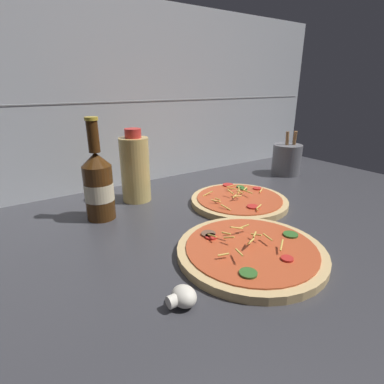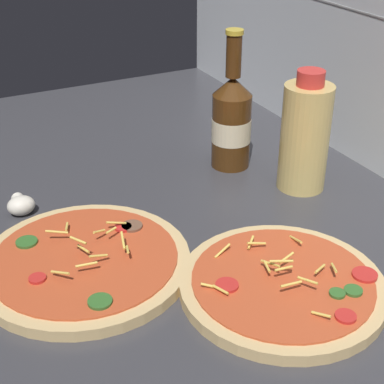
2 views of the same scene
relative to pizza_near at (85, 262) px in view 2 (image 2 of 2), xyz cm
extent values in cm
cube|color=#38383D|center=(3.80, 12.18, -2.24)|extent=(160.00, 90.00, 2.50)
cylinder|color=tan|center=(0.01, -0.01, -0.14)|extent=(29.93, 29.93, 1.70)
cylinder|color=#C14C28|center=(0.01, -0.01, 0.86)|extent=(26.34, 26.34, 0.30)
cylinder|color=red|center=(2.25, -7.17, 1.21)|extent=(2.33, 2.33, 0.40)
cylinder|color=brown|center=(-4.07, 8.85, 1.21)|extent=(3.19, 3.19, 0.40)
cylinder|color=red|center=(-4.37, 7.54, 1.21)|extent=(2.59, 2.59, 0.40)
cylinder|color=#336628|center=(-6.99, -6.44, 1.21)|extent=(3.16, 3.16, 0.40)
cylinder|color=#336628|center=(10.49, -1.30, 1.21)|extent=(3.16, 3.16, 0.40)
cylinder|color=#EFCC56|center=(4.05, -0.79, 2.37)|extent=(0.89, 2.96, 0.44)
cylinder|color=#EFCC56|center=(-7.43, -0.26, 1.86)|extent=(2.19, 1.12, 0.49)
cylinder|color=#EFCC56|center=(3.10, 5.37, 2.46)|extent=(2.34, 1.01, 0.84)
cylinder|color=#EFCC56|center=(-3.00, 3.35, 2.48)|extent=(1.40, 2.21, 1.07)
cylinder|color=#EFCC56|center=(-0.12, 0.02, 2.24)|extent=(2.52, 1.15, 0.41)
cylinder|color=#EFCC56|center=(0.10, -0.62, 3.99)|extent=(2.44, 1.86, 0.58)
cylinder|color=#EFCC56|center=(2.62, 1.27, 2.37)|extent=(0.68, 2.74, 1.14)
cylinder|color=#EFCC56|center=(-4.82, 6.64, 2.00)|extent=(0.55, 3.13, 1.21)
cylinder|color=#EFCC56|center=(0.98, 5.52, 2.63)|extent=(3.16, 1.12, 1.23)
cylinder|color=#EFCC56|center=(-5.39, -2.25, 2.66)|extent=(1.49, 3.15, 0.86)
cylinder|color=#EFCC56|center=(-2.38, 4.98, 2.54)|extent=(1.23, 1.93, 0.44)
cylinder|color=#EFCC56|center=(3.76, -4.40, 2.25)|extent=(2.83, 2.06, 1.15)
cylinder|color=tan|center=(16.87, 21.97, -0.13)|extent=(27.65, 27.65, 1.70)
cylinder|color=#C14C28|center=(16.87, 21.97, 0.87)|extent=(24.34, 24.34, 0.30)
cylinder|color=red|center=(14.89, 14.58, 1.22)|extent=(3.07, 3.07, 0.40)
cylinder|color=#336628|center=(23.25, 28.54, 1.22)|extent=(2.42, 2.42, 0.40)
cylinder|color=red|center=(26.67, 24.44, 1.22)|extent=(2.65, 2.65, 0.40)
cylinder|color=#336628|center=(22.75, 26.34, 1.22)|extent=(2.10, 2.10, 0.40)
cylinder|color=red|center=(21.30, 32.16, 1.22)|extent=(3.41, 3.41, 0.40)
cylinder|color=#EFCC56|center=(15.69, 13.16, 1.55)|extent=(2.57, 1.16, 0.53)
cylinder|color=#EFCC56|center=(14.98, 23.76, 2.65)|extent=(0.65, 2.52, 1.08)
cylinder|color=#EFCC56|center=(16.46, 21.86, 3.68)|extent=(2.24, 2.64, 0.87)
cylinder|color=#EFCC56|center=(14.97, 20.65, 2.27)|extent=(2.37, 0.97, 0.43)
cylinder|color=#EFCC56|center=(9.35, 22.58, 1.97)|extent=(0.92, 2.86, 0.89)
cylinder|color=#EFCC56|center=(16.88, 21.98, 2.73)|extent=(0.58, 2.65, 0.44)
cylinder|color=#EFCC56|center=(10.52, 28.62, 1.50)|extent=(3.36, 0.83, 1.36)
cylinder|color=#EFCC56|center=(8.48, 22.18, 1.74)|extent=(2.07, 2.17, 0.84)
cylinder|color=#EFCC56|center=(19.70, 21.22, 2.39)|extent=(0.51, 3.13, 0.55)
cylinder|color=#EFCC56|center=(25.35, 21.73, 1.54)|extent=(2.38, 1.51, 0.82)
cylinder|color=#EFCC56|center=(8.19, 17.67, 1.49)|extent=(1.29, 3.09, 1.17)
cylinder|color=#EFCC56|center=(20.33, 23.33, 2.67)|extent=(2.65, 1.58, 0.58)
cylinder|color=#EFCC56|center=(14.92, 21.21, 2.51)|extent=(3.30, 1.10, 1.23)
cylinder|color=#EFCC56|center=(14.07, 12.59, 1.45)|extent=(1.34, 1.83, 0.75)
cylinder|color=#EFCC56|center=(18.38, 26.87, 2.04)|extent=(1.43, 2.52, 0.62)
cylinder|color=#EFCC56|center=(19.24, 28.50, 2.22)|extent=(2.47, 1.48, 0.86)
cylinder|color=#47280F|center=(-19.17, 34.88, 5.99)|extent=(7.24, 7.24, 13.95)
cone|color=#47280F|center=(-19.17, 34.88, 14.66)|extent=(7.24, 7.24, 3.39)
cylinder|color=#47280F|center=(-19.17, 34.88, 20.12)|extent=(2.75, 2.75, 7.53)
cylinder|color=gold|center=(-19.17, 34.88, 24.28)|extent=(3.16, 3.16, 0.80)
cylinder|color=beige|center=(-19.17, 34.88, 6.27)|extent=(7.31, 7.31, 4.46)
cylinder|color=#D6B766|center=(-6.18, 41.75, 8.34)|extent=(8.40, 8.40, 18.65)
cylinder|color=red|center=(-6.18, 41.75, 18.93)|extent=(4.62, 4.62, 2.54)
cylinder|color=white|center=(-20.77, -4.64, 0.59)|extent=(2.03, 2.03, 2.03)
ellipsoid|color=silver|center=(-18.96, -4.64, 0.59)|extent=(3.84, 4.51, 3.16)
camera|label=1|loc=(-39.37, -37.25, 31.83)|focal=28.00mm
camera|label=2|loc=(67.19, -17.07, 49.30)|focal=55.00mm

